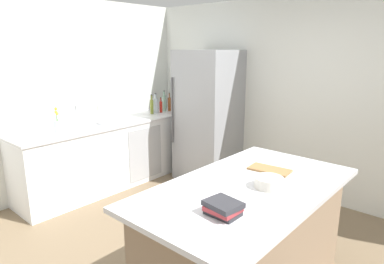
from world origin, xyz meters
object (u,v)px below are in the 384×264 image
(gin_bottle, at_px, (164,103))
(flower_vase, at_px, (58,126))
(vinegar_bottle, at_px, (169,104))
(refrigerator, at_px, (208,116))
(cookbook_stack, at_px, (223,208))
(paper_towel_roll, at_px, (101,114))
(soda_bottle, at_px, (156,105))
(hot_sauce_bottle, at_px, (161,107))
(syrup_bottle, at_px, (177,104))
(sink_faucet, at_px, (77,115))
(olive_oil_bottle, at_px, (152,106))
(cutting_board, at_px, (270,170))
(mixing_bowl, at_px, (269,182))
(kitchen_island, at_px, (246,238))

(gin_bottle, bearing_deg, flower_vase, -87.18)
(vinegar_bottle, bearing_deg, refrigerator, -4.14)
(vinegar_bottle, bearing_deg, cookbook_stack, -39.28)
(paper_towel_roll, bearing_deg, vinegar_bottle, 90.10)
(paper_towel_roll, height_order, vinegar_bottle, paper_towel_roll)
(vinegar_bottle, height_order, gin_bottle, gin_bottle)
(flower_vase, bearing_deg, soda_bottle, 92.94)
(hot_sauce_bottle, bearing_deg, syrup_bottle, 77.66)
(sink_faucet, distance_m, syrup_bottle, 1.76)
(syrup_bottle, height_order, cookbook_stack, syrup_bottle)
(olive_oil_bottle, bearing_deg, flower_vase, -87.11)
(flower_vase, distance_m, vinegar_bottle, 1.98)
(gin_bottle, height_order, cutting_board, gin_bottle)
(gin_bottle, distance_m, olive_oil_bottle, 0.29)
(refrigerator, height_order, soda_bottle, refrigerator)
(vinegar_bottle, bearing_deg, syrup_bottle, 57.44)
(syrup_bottle, xyz_separation_m, soda_bottle, (-0.10, -0.39, 0.02))
(syrup_bottle, xyz_separation_m, hot_sauce_bottle, (-0.07, -0.30, -0.01))
(syrup_bottle, relative_size, vinegar_bottle, 0.88)
(soda_bottle, xyz_separation_m, mixing_bowl, (2.82, -1.42, -0.10))
(vinegar_bottle, relative_size, cutting_board, 0.81)
(olive_oil_bottle, xyz_separation_m, cutting_board, (2.64, -1.00, -0.13))
(refrigerator, xyz_separation_m, paper_towel_roll, (-0.87, -1.26, 0.10))
(kitchen_island, relative_size, sink_faucet, 6.36)
(cookbook_stack, bearing_deg, hot_sauce_bottle, 143.17)
(olive_oil_bottle, height_order, mixing_bowl, olive_oil_bottle)
(kitchen_island, bearing_deg, soda_bottle, 150.85)
(hot_sauce_bottle, bearing_deg, mixing_bowl, -28.36)
(gin_bottle, bearing_deg, paper_towel_roll, -88.26)
(cutting_board, bearing_deg, olive_oil_bottle, 159.22)
(soda_bottle, height_order, cutting_board, soda_bottle)
(hot_sauce_bottle, bearing_deg, sink_faucet, -92.34)
(cutting_board, bearing_deg, vinegar_bottle, 152.37)
(flower_vase, distance_m, cutting_board, 2.63)
(refrigerator, bearing_deg, flower_vase, -113.10)
(vinegar_bottle, distance_m, gin_bottle, 0.09)
(sink_faucet, relative_size, soda_bottle, 0.95)
(flower_vase, xyz_separation_m, vinegar_bottle, (-0.06, 1.97, 0.02))
(refrigerator, height_order, flower_vase, refrigerator)
(syrup_bottle, bearing_deg, cutting_board, -30.09)
(flower_vase, height_order, paper_towel_roll, flower_vase)
(sink_faucet, bearing_deg, mixing_bowl, -1.18)
(syrup_bottle, xyz_separation_m, cookbook_stack, (2.72, -2.39, -0.07))
(refrigerator, relative_size, hot_sauce_bottle, 7.81)
(sink_faucet, bearing_deg, vinegar_bottle, 88.02)
(paper_towel_roll, relative_size, soda_bottle, 0.99)
(soda_bottle, xyz_separation_m, cookbook_stack, (2.82, -2.00, -0.10))
(gin_bottle, height_order, olive_oil_bottle, gin_bottle)
(paper_towel_roll, relative_size, cookbook_stack, 1.29)
(paper_towel_roll, bearing_deg, hot_sauce_bottle, 89.99)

